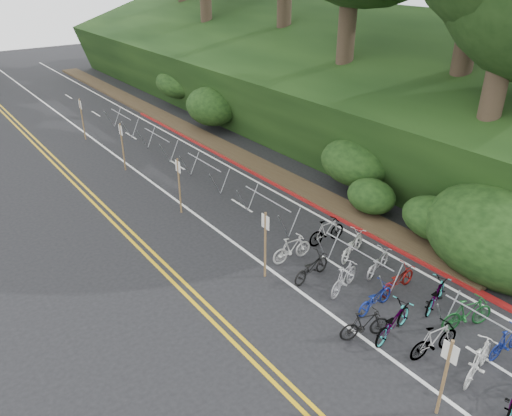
# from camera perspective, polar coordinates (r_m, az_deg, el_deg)

# --- Properties ---
(ground) EXTENTS (120.00, 120.00, 0.00)m
(ground) POSITION_cam_1_polar(r_m,az_deg,el_deg) (14.40, 11.73, -17.60)
(ground) COLOR black
(ground) RESTS_ON ground
(road_markings) EXTENTS (7.47, 80.00, 0.01)m
(road_markings) POSITION_cam_1_polar(r_m,az_deg,el_deg) (21.20, -7.28, -1.38)
(road_markings) COLOR gold
(road_markings) RESTS_ON ground
(red_curb) EXTENTS (0.25, 28.00, 0.10)m
(red_curb) POSITION_cam_1_polar(r_m,az_deg,el_deg) (25.11, 0.61, 3.61)
(red_curb) COLOR maroon
(red_curb) RESTS_ON ground
(embankment) EXTENTS (14.30, 48.14, 9.11)m
(embankment) POSITION_cam_1_polar(r_m,az_deg,el_deg) (33.91, 3.38, 14.22)
(embankment) COLOR black
(embankment) RESTS_ON ground
(bike_rack_front) EXTENTS (1.12, 3.19, 1.13)m
(bike_rack_front) POSITION_cam_1_polar(r_m,az_deg,el_deg) (15.39, 25.67, -12.64)
(bike_rack_front) COLOR gray
(bike_rack_front) RESTS_ON ground
(bike_racks_rest) EXTENTS (1.14, 23.00, 1.17)m
(bike_racks_rest) POSITION_cam_1_polar(r_m,az_deg,el_deg) (24.19, -5.95, 4.60)
(bike_racks_rest) COLOR gray
(bike_racks_rest) RESTS_ON ground
(signpost_near) EXTENTS (0.08, 0.40, 2.28)m
(signpost_near) POSITION_cam_1_polar(r_m,az_deg,el_deg) (12.96, 20.84, -17.19)
(signpost_near) COLOR brown
(signpost_near) RESTS_ON ground
(signposts_rest) EXTENTS (0.08, 18.40, 2.50)m
(signposts_rest) POSITION_cam_1_polar(r_m,az_deg,el_deg) (23.81, -12.24, 5.24)
(signposts_rest) COLOR brown
(signposts_rest) RESTS_ON ground
(bike_front) EXTENTS (0.94, 1.62, 0.94)m
(bike_front) POSITION_cam_1_polar(r_m,az_deg,el_deg) (15.08, 12.30, -12.88)
(bike_front) COLOR black
(bike_front) RESTS_ON ground
(bike_valet) EXTENTS (3.34, 10.32, 1.09)m
(bike_valet) POSITION_cam_1_polar(r_m,az_deg,el_deg) (16.38, 16.53, -9.80)
(bike_valet) COLOR slate
(bike_valet) RESTS_ON ground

